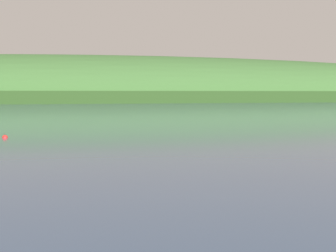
{
  "coord_description": "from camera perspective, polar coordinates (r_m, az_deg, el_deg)",
  "views": [
    {
      "loc": [
        -10.93,
        5.4,
        3.64
      ],
      "look_at": [
        0.1,
        36.44,
        1.52
      ],
      "focal_mm": 54.96,
      "sensor_mm": 36.0,
      "label": 1
    }
  ],
  "objects": [
    {
      "name": "far_shoreline_hill",
      "position": [
        212.22,
        -4.76,
        2.76
      ],
      "size": [
        603.45,
        88.88,
        38.17
      ],
      "rotation": [
        0.0,
        0.0,
        -0.05
      ],
      "color": "#27431B",
      "rests_on": "ground"
    },
    {
      "name": "mooring_buoy_foreground",
      "position": [
        43.99,
        -17.64,
        -1.24
      ],
      "size": [
        0.46,
        0.46,
        0.54
      ],
      "color": "red",
      "rests_on": "ground"
    }
  ]
}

